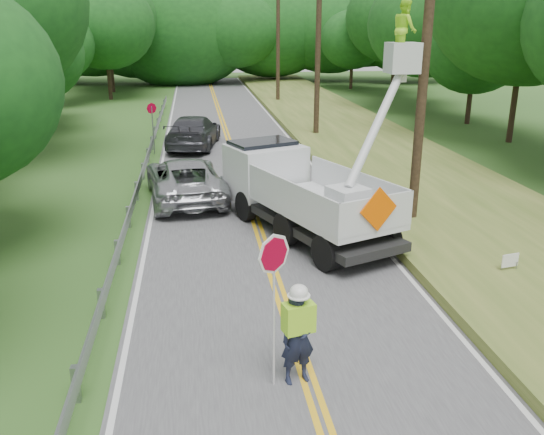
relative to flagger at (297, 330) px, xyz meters
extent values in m
plane|color=#315322|center=(0.22, -1.05, -1.06)|extent=(140.00, 140.00, 0.00)
cube|color=#48484A|center=(0.22, 12.95, -1.05)|extent=(7.20, 96.00, 0.02)
cube|color=yellow|center=(0.12, 12.95, -1.04)|extent=(0.12, 96.00, 0.00)
cube|color=yellow|center=(0.32, 12.95, -1.04)|extent=(0.12, 96.00, 0.00)
cube|color=silver|center=(-3.23, 12.95, -1.04)|extent=(0.12, 96.00, 0.00)
cube|color=silver|center=(3.67, 12.95, -1.04)|extent=(0.12, 96.00, 0.00)
cube|color=gray|center=(-3.88, -0.05, -0.71)|extent=(0.12, 0.14, 0.70)
cube|color=gray|center=(-3.88, 2.95, -0.71)|extent=(0.12, 0.14, 0.70)
cube|color=gray|center=(-3.88, 5.95, -0.71)|extent=(0.12, 0.14, 0.70)
cube|color=gray|center=(-3.88, 8.95, -0.71)|extent=(0.12, 0.14, 0.70)
cube|color=gray|center=(-3.88, 11.95, -0.71)|extent=(0.12, 0.14, 0.70)
cube|color=gray|center=(-3.88, 14.95, -0.71)|extent=(0.12, 0.14, 0.70)
cube|color=gray|center=(-3.88, 17.95, -0.71)|extent=(0.12, 0.14, 0.70)
cube|color=gray|center=(-3.88, 20.95, -0.71)|extent=(0.12, 0.14, 0.70)
cube|color=gray|center=(-3.88, 23.95, -0.71)|extent=(0.12, 0.14, 0.70)
cube|color=gray|center=(-3.88, 26.95, -0.71)|extent=(0.12, 0.14, 0.70)
cube|color=gray|center=(-3.88, 29.95, -0.71)|extent=(0.12, 0.14, 0.70)
cube|color=gray|center=(-3.88, 32.95, -0.71)|extent=(0.12, 0.14, 0.70)
cube|color=gray|center=(-3.88, 35.95, -0.71)|extent=(0.12, 0.14, 0.70)
cube|color=gray|center=(-3.78, 13.95, -0.46)|extent=(0.05, 48.00, 0.34)
cylinder|color=black|center=(5.22, 7.95, 3.94)|extent=(0.30, 0.30, 10.00)
cylinder|color=black|center=(5.22, 22.95, 3.94)|extent=(0.30, 0.30, 10.00)
cylinder|color=black|center=(5.22, 37.95, 3.94)|extent=(0.30, 0.30, 10.00)
cube|color=#455F22|center=(7.32, 12.95, -0.91)|extent=(7.00, 96.00, 0.30)
cylinder|color=#332319|center=(-10.81, 26.30, 0.27)|extent=(0.32, 0.32, 2.66)
ellipsoid|color=#164617|center=(-10.81, 26.30, 3.52)|extent=(6.21, 6.21, 5.46)
cylinder|color=#332319|center=(-11.55, 30.47, 0.16)|extent=(0.32, 0.32, 2.43)
ellipsoid|color=#164617|center=(-11.55, 30.47, 3.13)|extent=(5.68, 5.68, 4.99)
cylinder|color=#332319|center=(-12.12, 38.24, 0.31)|extent=(0.32, 0.32, 2.73)
ellipsoid|color=#164617|center=(-12.12, 38.24, 3.65)|extent=(6.38, 6.38, 5.61)
cylinder|color=#332319|center=(-8.66, 42.32, 0.72)|extent=(0.32, 0.32, 3.55)
ellipsoid|color=#164617|center=(-8.66, 42.32, 5.06)|extent=(8.28, 8.28, 7.29)
cylinder|color=#332319|center=(-9.13, 47.97, 0.87)|extent=(0.32, 0.32, 3.86)
ellipsoid|color=#164617|center=(-9.13, 47.97, 5.58)|extent=(9.00, 9.00, 7.92)
cylinder|color=#332319|center=(15.53, 20.28, 1.11)|extent=(0.32, 0.32, 4.34)
cylinder|color=#332319|center=(16.02, 26.36, 0.31)|extent=(0.32, 0.32, 2.75)
ellipsoid|color=#164617|center=(16.02, 26.36, 3.67)|extent=(6.41, 6.41, 5.64)
cylinder|color=#332319|center=(14.83, 31.47, 0.73)|extent=(0.32, 0.32, 3.57)
ellipsoid|color=#164617|center=(14.83, 31.47, 5.09)|extent=(8.33, 8.33, 7.33)
cylinder|color=#332319|center=(16.33, 34.92, 0.68)|extent=(0.32, 0.32, 3.47)
ellipsoid|color=#164617|center=(16.33, 34.92, 4.92)|extent=(8.11, 8.11, 7.13)
cylinder|color=#332319|center=(16.50, 42.55, 0.88)|extent=(0.32, 0.32, 3.87)
ellipsoid|color=#164617|center=(16.50, 42.55, 5.61)|extent=(9.04, 9.04, 7.95)
cylinder|color=#332319|center=(13.94, 47.42, 0.31)|extent=(0.32, 0.32, 2.73)
ellipsoid|color=#164617|center=(13.94, 47.42, 3.65)|extent=(6.38, 6.38, 5.61)
ellipsoid|color=#164617|center=(-16.82, 56.89, 4.44)|extent=(14.26, 10.69, 10.69)
ellipsoid|color=#164617|center=(-11.92, 56.23, 4.44)|extent=(12.67, 9.50, 9.50)
ellipsoid|color=#164617|center=(-7.10, 55.36, 4.44)|extent=(13.08, 9.81, 9.81)
ellipsoid|color=#164617|center=(-2.77, 55.09, 4.44)|extent=(16.07, 12.05, 12.05)
ellipsoid|color=#164617|center=(2.68, 53.35, 4.44)|extent=(10.23, 7.68, 7.68)
ellipsoid|color=#164617|center=(7.28, 56.74, 4.44)|extent=(13.60, 10.20, 10.20)
ellipsoid|color=#164617|center=(13.73, 55.93, 4.44)|extent=(12.49, 9.37, 9.37)
ellipsoid|color=#164617|center=(17.66, 55.03, 4.44)|extent=(10.58, 7.93, 7.93)
ellipsoid|color=#164617|center=(22.35, 53.02, 4.44)|extent=(12.82, 9.62, 9.62)
imported|color=#191E33|center=(0.01, 0.00, -0.15)|extent=(0.74, 0.57, 1.79)
cube|color=#94D821|center=(0.01, 0.00, 0.26)|extent=(0.61, 0.46, 0.54)
ellipsoid|color=white|center=(0.01, 0.00, 0.76)|extent=(0.33, 0.33, 0.27)
cylinder|color=#B7B7B7|center=(-0.43, -0.06, 0.21)|extent=(0.04, 0.04, 2.50)
cylinder|color=#9D0022|center=(-0.43, -0.06, 1.52)|extent=(0.59, 0.45, 0.72)
cylinder|color=black|center=(1.63, 4.76, -0.54)|extent=(0.65, 1.04, 0.99)
cylinder|color=black|center=(3.55, 5.52, -0.54)|extent=(0.65, 1.04, 0.99)
cylinder|color=black|center=(0.86, 6.68, -0.54)|extent=(0.65, 1.04, 0.99)
cylinder|color=black|center=(2.78, 7.44, -0.54)|extent=(0.65, 1.04, 0.99)
cylinder|color=black|center=(-0.09, 9.08, -0.54)|extent=(0.65, 1.04, 0.99)
cylinder|color=black|center=(1.83, 9.84, -0.54)|extent=(0.65, 1.04, 0.99)
cube|color=black|center=(1.71, 7.35, -0.47)|extent=(4.46, 6.94, 0.26)
cube|color=silver|center=(1.98, 6.68, 0.04)|extent=(3.96, 5.29, 0.23)
cube|color=silver|center=(0.89, 6.24, 0.56)|extent=(1.81, 4.44, 0.93)
cube|color=silver|center=(3.06, 7.11, 0.56)|extent=(1.81, 4.44, 0.93)
cube|color=silver|center=(2.85, 4.49, 0.56)|extent=(2.23, 0.94, 0.93)
cube|color=silver|center=(0.68, 9.94, 0.35)|extent=(2.88, 2.68, 1.86)
cube|color=black|center=(0.60, 10.13, 1.03)|extent=(2.42, 2.01, 0.77)
cube|color=silver|center=(2.40, 5.62, 0.56)|extent=(1.21, 1.21, 0.83)
cube|color=silver|center=(4.52, 7.95, 4.21)|extent=(0.88, 0.88, 0.88)
imported|color=#94D821|center=(4.52, 7.95, 5.02)|extent=(0.62, 0.80, 1.65)
cube|color=#F95A00|center=(2.87, 4.42, 0.72)|extent=(1.10, 0.47, 1.17)
imported|color=#A5A7AB|center=(-2.09, 11.79, -0.27)|extent=(3.24, 5.85, 1.55)
imported|color=#3A3B41|center=(-1.70, 21.25, -0.22)|extent=(3.24, 5.99, 1.65)
cylinder|color=gray|center=(-3.70, 19.91, 0.13)|extent=(0.06, 0.06, 2.38)
cylinder|color=#9D0022|center=(-3.70, 19.91, 1.21)|extent=(0.46, 0.33, 0.54)
cube|color=white|center=(6.12, 3.56, -0.51)|extent=(0.49, 0.13, 0.35)
cylinder|color=gray|center=(5.92, 3.56, -0.81)|extent=(0.02, 0.02, 0.50)
cylinder|color=gray|center=(6.32, 3.56, -0.81)|extent=(0.02, 0.02, 0.50)
camera|label=1|loc=(-1.66, -8.80, 5.19)|focal=37.66mm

